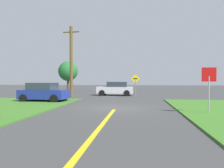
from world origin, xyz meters
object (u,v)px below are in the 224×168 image
parked_car_near_building (44,92)px  car_approaching_junction (116,89)px  stop_sign (209,81)px  oak_tree_left (68,71)px  utility_pole_mid (71,61)px  direction_sign (135,83)px

parked_car_near_building → car_approaching_junction: (5.36, 8.23, -0.00)m
stop_sign → oak_tree_left: 28.23m
utility_pole_mid → oak_tree_left: (-4.42, 12.92, -0.62)m
utility_pole_mid → car_approaching_junction: bearing=36.3°
oak_tree_left → utility_pole_mid: bearing=-71.1°
oak_tree_left → stop_sign: bearing=-57.1°
car_approaching_junction → oak_tree_left: bearing=-47.2°
car_approaching_junction → direction_sign: 4.26m
car_approaching_junction → utility_pole_mid: size_ratio=0.56×
stop_sign → car_approaching_junction: bearing=-65.6°
car_approaching_junction → utility_pole_mid: utility_pole_mid is taller
utility_pole_mid → oak_tree_left: bearing=108.9°
parked_car_near_building → utility_pole_mid: bearing=83.9°
parked_car_near_building → oak_tree_left: (-3.48, 17.91, 2.44)m
stop_sign → direction_sign: bearing=-69.2°
utility_pole_mid → oak_tree_left: size_ratio=1.55×
stop_sign → oak_tree_left: oak_tree_left is taller
car_approaching_junction → direction_sign: bearing=124.9°
parked_car_near_building → car_approaching_junction: bearing=61.5°
car_approaching_junction → utility_pole_mid: (-4.42, -3.25, 3.06)m
parked_car_near_building → car_approaching_junction: size_ratio=0.97×
parked_car_near_building → direction_sign: direction_sign is taller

